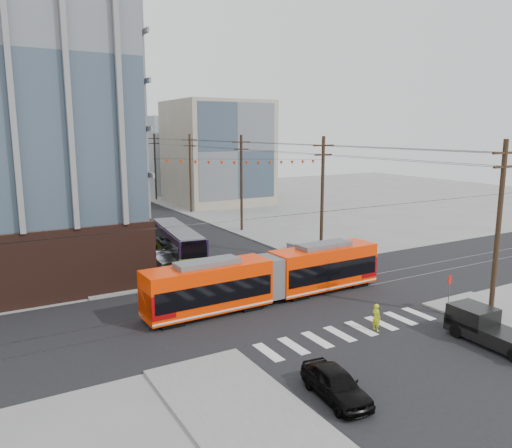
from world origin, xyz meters
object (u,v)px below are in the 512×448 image
Objects in this scene: black_sedan at (336,384)px; city_bus at (177,244)px; streetcar at (270,277)px; pickup_truck at (496,331)px.

city_bus is at bearing 90.44° from black_sedan.
city_bus reaches higher than black_sedan.
black_sedan is (-4.11, -12.15, -1.01)m from streetcar.
streetcar is 3.32× the size of pickup_truck.
black_sedan is (-10.83, 0.10, -0.21)m from pickup_truck.
streetcar reaches higher than city_bus.
streetcar reaches higher than black_sedan.
black_sedan is at bearing -110.38° from streetcar.
streetcar is 13.28m from city_bus.
pickup_truck is at bearing 5.64° from black_sedan.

